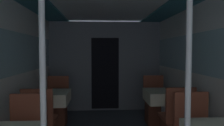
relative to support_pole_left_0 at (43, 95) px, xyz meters
name	(u,v)px	position (x,y,z in m)	size (l,w,h in m)	color
wall_left	(8,75)	(-0.73, 1.15, 0.04)	(0.05, 6.38, 2.08)	silver
wall_right	(206,74)	(1.91, 1.15, 0.04)	(0.05, 6.38, 2.08)	silver
bulkhead_far	(105,66)	(0.59, 3.39, 0.00)	(2.59, 0.09, 2.08)	slate
support_pole_left_0	(43,95)	(0.00, 0.00, 0.00)	(0.05, 0.05, 2.08)	silver
dining_table_left_1	(50,99)	(-0.35, 1.79, -0.42)	(0.61, 0.61, 0.74)	#4C4C51
chair_left_far_1	(57,110)	(-0.35, 2.36, -0.74)	(0.40, 0.40, 0.91)	brown
support_pole_right_0	(188,93)	(1.18, 0.00, 0.00)	(0.05, 0.05, 2.08)	silver
dining_table_right_1	(164,98)	(1.52, 1.79, -0.42)	(0.61, 0.61, 0.74)	#4C4C51
chair_right_far_1	(155,108)	(1.52, 2.36, -0.74)	(0.40, 0.40, 0.91)	brown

